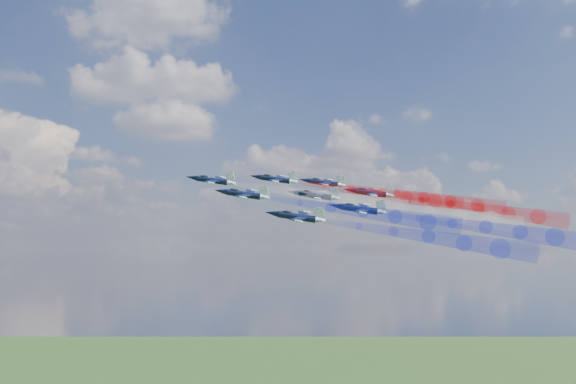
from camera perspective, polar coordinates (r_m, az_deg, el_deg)
name	(u,v)px	position (r m, az deg, el deg)	size (l,w,h in m)	color
jet_lead	(213,180)	(164.67, -6.32, 0.97)	(10.30, 12.88, 3.43)	black
trail_lead	(320,196)	(159.33, 2.66, -0.33)	(4.29, 41.01, 4.29)	silver
jet_inner_left	(244,194)	(148.83, -3.71, -0.20)	(10.30, 12.88, 3.43)	black
trail_inner_left	(363,212)	(144.97, 6.30, -1.68)	(4.29, 41.01, 4.29)	#1928D6
jet_inner_right	(276,179)	(172.29, -1.05, 1.08)	(10.30, 12.88, 3.43)	black
trail_inner_right	(378,194)	(169.23, 7.60, -0.16)	(4.29, 41.01, 4.29)	red
jet_outer_left	(298,217)	(137.20, 0.81, -2.10)	(10.30, 12.88, 3.43)	black
trail_outer_left	(429,237)	(135.71, 11.70, -3.69)	(4.29, 41.01, 4.29)	#1928D6
jet_center_third	(316,196)	(158.99, 2.35, -0.30)	(10.30, 12.88, 3.43)	black
trail_center_third	(429,212)	(157.73, 11.74, -1.65)	(4.29, 41.01, 4.29)	silver
jet_outer_right	(324,183)	(180.25, 3.05, 0.77)	(10.30, 12.88, 3.43)	black
trail_outer_right	(424,197)	(178.97, 11.31, -0.41)	(4.29, 41.01, 4.29)	red
jet_rear_left	(360,209)	(145.47, 6.05, -1.44)	(10.30, 12.88, 3.43)	black
trail_rear_left	(486,228)	(146.15, 16.26, -2.89)	(4.29, 41.01, 4.29)	#1928D6
jet_rear_right	(371,193)	(169.10, 6.97, -0.08)	(10.30, 12.88, 3.43)	black
trail_rear_right	(479,208)	(169.78, 15.75, -1.33)	(4.29, 41.01, 4.29)	red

